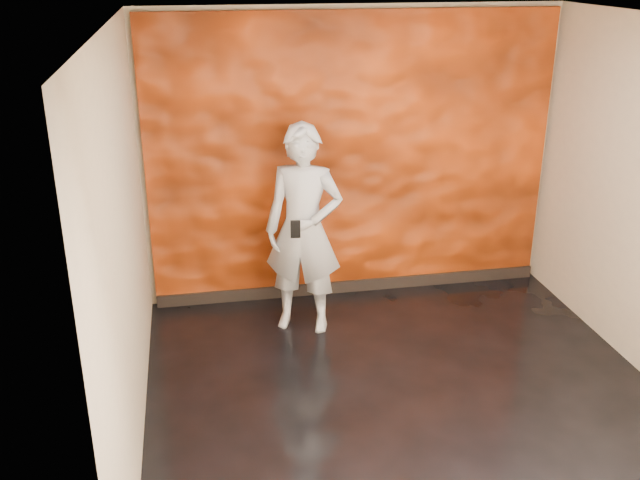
{
  "coord_description": "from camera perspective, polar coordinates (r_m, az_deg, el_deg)",
  "views": [
    {
      "loc": [
        -1.54,
        -4.48,
        3.2
      ],
      "look_at": [
        -0.53,
        0.84,
        1.03
      ],
      "focal_mm": 40.0,
      "sensor_mm": 36.0,
      "label": 1
    }
  ],
  "objects": [
    {
      "name": "room",
      "position": [
        5.07,
        7.72,
        0.83
      ],
      "size": [
        4.02,
        4.02,
        2.81
      ],
      "color": "black",
      "rests_on": "ground"
    },
    {
      "name": "feature_wall",
      "position": [
        6.87,
        2.67,
        6.46
      ],
      "size": [
        3.9,
        0.06,
        2.75
      ],
      "primitive_type": "cube",
      "color": "#E34A0D",
      "rests_on": "ground"
    },
    {
      "name": "baseboard",
      "position": [
        7.29,
        2.56,
        -3.68
      ],
      "size": [
        3.9,
        0.04,
        0.12
      ],
      "primitive_type": "cube",
      "color": "black",
      "rests_on": "ground"
    },
    {
      "name": "man",
      "position": [
        6.28,
        -1.31,
        0.81
      ],
      "size": [
        0.81,
        0.67,
        1.89
      ],
      "primitive_type": "imported",
      "rotation": [
        0.0,
        0.0,
        -0.36
      ],
      "color": "#ABB0BC",
      "rests_on": "ground"
    },
    {
      "name": "phone",
      "position": [
        5.99,
        -1.98,
        0.87
      ],
      "size": [
        0.08,
        0.03,
        0.16
      ],
      "primitive_type": "cube",
      "rotation": [
        0.0,
        0.0,
        -0.11
      ],
      "color": "black",
      "rests_on": "man"
    }
  ]
}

